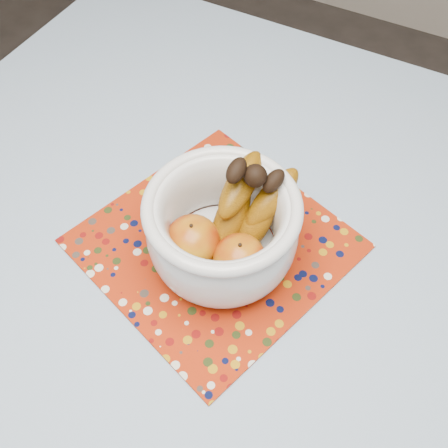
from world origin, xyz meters
name	(u,v)px	position (x,y,z in m)	size (l,w,h in m)	color
table	(224,339)	(0.00, 0.00, 0.67)	(1.20, 1.20, 0.75)	brown
tablecloth	(224,316)	(0.00, 0.00, 0.76)	(1.32, 1.32, 0.01)	#668AAB
placemat	(215,243)	(-0.07, 0.10, 0.76)	(0.34, 0.34, 0.00)	#9C2208
fruit_bowl	(230,225)	(-0.04, 0.09, 0.84)	(0.21, 0.23, 0.17)	silver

